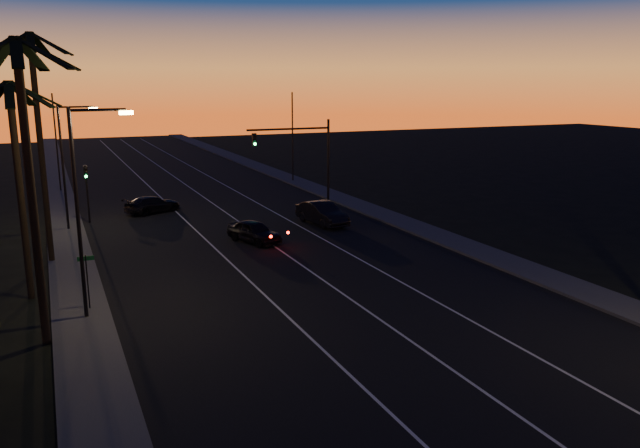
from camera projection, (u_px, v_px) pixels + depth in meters
name	position (u px, v px, depth m)	size (l,w,h in m)	color
road	(258.00, 241.00, 39.96)	(20.00, 170.00, 0.01)	black
sidewalk_left	(71.00, 259.00, 35.54)	(2.40, 170.00, 0.16)	#393936
sidewalk_right	(408.00, 224.00, 44.35)	(2.40, 170.00, 0.16)	#393936
lane_stripe_left	(212.00, 246.00, 38.78)	(0.12, 160.00, 0.01)	silver
lane_stripe_mid	(266.00, 240.00, 40.15)	(0.12, 160.00, 0.01)	silver
lane_stripe_right	(315.00, 235.00, 41.53)	(0.12, 160.00, 0.01)	silver
palm_near	(28.00, 163.00, 22.73)	(4.25, 4.16, 11.53)	black
palm_mid	(17.00, 166.00, 28.03)	(4.25, 4.16, 10.03)	black
palm_far	(39.00, 127.00, 33.47)	(4.25, 4.16, 12.53)	black
streetlight_left_near	(84.00, 197.00, 25.65)	(2.55, 0.26, 9.00)	black
streetlight_left_far	(67.00, 157.00, 41.77)	(2.55, 0.26, 8.50)	black
street_sign	(87.00, 276.00, 27.31)	(0.70, 0.06, 2.60)	black
signal_mast	(302.00, 147.00, 50.62)	(7.10, 0.41, 7.00)	black
signal_post	(87.00, 183.00, 44.49)	(0.28, 0.37, 4.20)	black
far_pole_left	(56.00, 143.00, 56.94)	(0.14, 0.14, 9.00)	black
far_pole_right	(293.00, 138.00, 62.92)	(0.14, 0.14, 9.00)	black
lead_car	(254.00, 231.00, 39.51)	(3.13, 4.80, 1.39)	black
right_car	(322.00, 213.00, 44.53)	(2.35, 5.02, 1.59)	black
cross_car	(153.00, 204.00, 48.52)	(4.84, 3.54, 1.30)	black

